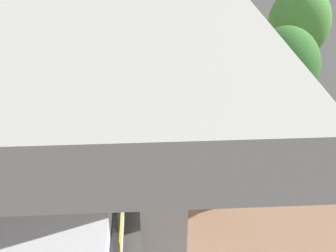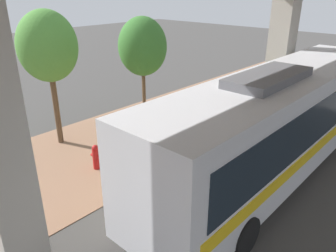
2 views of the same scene
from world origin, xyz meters
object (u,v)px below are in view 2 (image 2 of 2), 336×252
at_px(planter_middle, 148,135).
at_px(street_tree_far, 48,47).
at_px(street_tree_near, 143,47).
at_px(fire_hydrant, 96,157).
at_px(planter_front, 200,115).
at_px(bus, 281,117).

bearing_deg(planter_middle, street_tree_far, -152.25).
relative_size(planter_middle, street_tree_near, 0.32).
xyz_separation_m(fire_hydrant, planter_middle, (0.49, 2.00, 0.31)).
bearing_deg(street_tree_far, fire_hydrant, -5.44).
bearing_deg(fire_hydrant, planter_middle, 76.17).
relative_size(planter_front, planter_middle, 1.14).
distance_m(fire_hydrant, planter_front, 4.89).
relative_size(bus, planter_middle, 8.00).
bearing_deg(bus, planter_middle, -153.95).
distance_m(bus, planter_front, 4.07).
distance_m(bus, street_tree_near, 6.16).
distance_m(fire_hydrant, street_tree_far, 4.39).
relative_size(fire_hydrant, planter_middle, 0.59).
xyz_separation_m(planter_middle, street_tree_far, (-3.29, -1.73, 3.05)).
bearing_deg(planter_front, fire_hydrant, -99.07).
bearing_deg(bus, fire_hydrant, -138.92).
xyz_separation_m(bus, fire_hydrant, (-4.59, -4.00, -1.52)).
distance_m(fire_hydrant, planter_middle, 2.08).
relative_size(planter_front, street_tree_far, 0.34).
bearing_deg(planter_middle, fire_hydrant, -103.83).
height_order(planter_front, planter_middle, planter_front).
relative_size(planter_middle, street_tree_far, 0.30).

